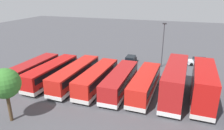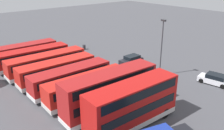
{
  "view_description": "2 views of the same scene",
  "coord_description": "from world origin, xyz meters",
  "px_view_note": "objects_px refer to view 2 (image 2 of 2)",
  "views": [
    {
      "loc": [
        -9.32,
        35.8,
        13.46
      ],
      "look_at": [
        1.66,
        3.05,
        1.28
      ],
      "focal_mm": 33.44,
      "sensor_mm": 36.0,
      "label": 1
    },
    {
      "loc": [
        -26.6,
        24.04,
        14.19
      ],
      "look_at": [
        -1.16,
        2.42,
        1.28
      ],
      "focal_mm": 38.34,
      "sensor_mm": 36.0,
      "label": 2
    }
  ],
  "objects_px": {
    "bus_single_deck_seventh": "(33,57)",
    "lamp_post_tall": "(162,44)",
    "bus_single_deck_fourth": "(71,78)",
    "car_small_green": "(215,79)",
    "car_hatchback_silver": "(131,60)",
    "bus_single_deck_third": "(88,86)",
    "bus_double_decker_near_end": "(133,104)",
    "bus_single_deck_far_end": "(26,51)",
    "bus_double_decker_second": "(110,91)",
    "waste_bin_yellow": "(84,47)",
    "bus_single_deck_fifth": "(57,70)",
    "bus_single_deck_sixth": "(47,63)"
  },
  "relations": [
    {
      "from": "bus_single_deck_seventh",
      "to": "lamp_post_tall",
      "type": "height_order",
      "value": "lamp_post_tall"
    },
    {
      "from": "bus_single_deck_fourth",
      "to": "lamp_post_tall",
      "type": "height_order",
      "value": "lamp_post_tall"
    },
    {
      "from": "bus_single_deck_seventh",
      "to": "car_small_green",
      "type": "distance_m",
      "value": 27.41
    },
    {
      "from": "car_hatchback_silver",
      "to": "bus_single_deck_fourth",
      "type": "bearing_deg",
      "value": 97.06
    },
    {
      "from": "bus_single_deck_third",
      "to": "bus_single_deck_fourth",
      "type": "relative_size",
      "value": 0.99
    },
    {
      "from": "bus_double_decker_near_end",
      "to": "car_small_green",
      "type": "bearing_deg",
      "value": -91.81
    },
    {
      "from": "bus_single_deck_third",
      "to": "car_hatchback_silver",
      "type": "relative_size",
      "value": 2.66
    },
    {
      "from": "bus_single_deck_fourth",
      "to": "car_small_green",
      "type": "height_order",
      "value": "bus_single_deck_fourth"
    },
    {
      "from": "lamp_post_tall",
      "to": "car_hatchback_silver",
      "type": "bearing_deg",
      "value": -1.17
    },
    {
      "from": "bus_double_decker_near_end",
      "to": "bus_single_deck_far_end",
      "type": "bearing_deg",
      "value": 0.97
    },
    {
      "from": "car_hatchback_silver",
      "to": "bus_single_deck_seventh",
      "type": "bearing_deg",
      "value": 53.42
    },
    {
      "from": "bus_double_decker_second",
      "to": "bus_single_deck_seventh",
      "type": "distance_m",
      "value": 18.37
    },
    {
      "from": "bus_single_deck_third",
      "to": "bus_double_decker_second",
      "type": "bearing_deg",
      "value": -175.86
    },
    {
      "from": "bus_single_deck_far_end",
      "to": "waste_bin_yellow",
      "type": "relative_size",
      "value": 10.8
    },
    {
      "from": "bus_single_deck_fifth",
      "to": "car_small_green",
      "type": "height_order",
      "value": "bus_single_deck_fifth"
    },
    {
      "from": "bus_single_deck_sixth",
      "to": "lamp_post_tall",
      "type": "bearing_deg",
      "value": -133.5
    },
    {
      "from": "bus_single_deck_sixth",
      "to": "bus_single_deck_third",
      "type": "bearing_deg",
      "value": -179.64
    },
    {
      "from": "bus_single_deck_third",
      "to": "lamp_post_tall",
      "type": "bearing_deg",
      "value": -94.86
    },
    {
      "from": "bus_double_decker_second",
      "to": "bus_single_deck_third",
      "type": "relative_size",
      "value": 1.05
    },
    {
      "from": "bus_single_deck_far_end",
      "to": "bus_single_deck_fifth",
      "type": "bearing_deg",
      "value": 179.63
    },
    {
      "from": "bus_double_decker_near_end",
      "to": "car_hatchback_silver",
      "type": "xyz_separation_m",
      "value": [
        12.31,
        -12.1,
        -1.75
      ]
    },
    {
      "from": "bus_double_decker_second",
      "to": "bus_single_deck_seventh",
      "type": "xyz_separation_m",
      "value": [
        18.33,
        0.75,
        -0.83
      ]
    },
    {
      "from": "car_hatchback_silver",
      "to": "lamp_post_tall",
      "type": "relative_size",
      "value": 0.49
    },
    {
      "from": "bus_single_deck_fourth",
      "to": "bus_single_deck_seventh",
      "type": "distance_m",
      "value": 11.02
    },
    {
      "from": "bus_single_deck_fifth",
      "to": "waste_bin_yellow",
      "type": "distance_m",
      "value": 14.97
    },
    {
      "from": "bus_single_deck_seventh",
      "to": "waste_bin_yellow",
      "type": "distance_m",
      "value": 11.62
    },
    {
      "from": "lamp_post_tall",
      "to": "bus_single_deck_fifth",
      "type": "bearing_deg",
      "value": 57.49
    },
    {
      "from": "bus_single_deck_fifth",
      "to": "lamp_post_tall",
      "type": "relative_size",
      "value": 1.34
    },
    {
      "from": "bus_single_deck_fourth",
      "to": "waste_bin_yellow",
      "type": "distance_m",
      "value": 17.38
    },
    {
      "from": "bus_single_deck_third",
      "to": "bus_single_deck_seventh",
      "type": "bearing_deg",
      "value": 1.88
    },
    {
      "from": "bus_single_deck_fourth",
      "to": "car_small_green",
      "type": "bearing_deg",
      "value": -125.63
    },
    {
      "from": "bus_double_decker_near_end",
      "to": "car_small_green",
      "type": "xyz_separation_m",
      "value": [
        -0.48,
        -15.3,
        -1.75
      ]
    },
    {
      "from": "bus_single_deck_seventh",
      "to": "lamp_post_tall",
      "type": "bearing_deg",
      "value": -140.83
    },
    {
      "from": "bus_single_deck_far_end",
      "to": "bus_single_deck_fourth",
      "type": "bearing_deg",
      "value": -179.85
    },
    {
      "from": "bus_double_decker_near_end",
      "to": "bus_single_deck_far_end",
      "type": "distance_m",
      "value": 25.2
    },
    {
      "from": "waste_bin_yellow",
      "to": "bus_double_decker_near_end",
      "type": "bearing_deg",
      "value": 156.16
    },
    {
      "from": "bus_double_decker_near_end",
      "to": "bus_single_deck_seventh",
      "type": "xyz_separation_m",
      "value": [
        21.79,
        0.66,
        -0.82
      ]
    },
    {
      "from": "bus_double_decker_second",
      "to": "bus_double_decker_near_end",
      "type": "bearing_deg",
      "value": 178.44
    },
    {
      "from": "bus_single_deck_sixth",
      "to": "lamp_post_tall",
      "type": "height_order",
      "value": "lamp_post_tall"
    },
    {
      "from": "bus_single_deck_fourth",
      "to": "car_hatchback_silver",
      "type": "height_order",
      "value": "bus_single_deck_fourth"
    },
    {
      "from": "bus_single_deck_far_end",
      "to": "lamp_post_tall",
      "type": "distance_m",
      "value": 22.84
    },
    {
      "from": "car_small_green",
      "to": "waste_bin_yellow",
      "type": "xyz_separation_m",
      "value": [
        24.62,
        4.64,
        -0.22
      ]
    },
    {
      "from": "bus_double_decker_second",
      "to": "waste_bin_yellow",
      "type": "distance_m",
      "value": 23.31
    },
    {
      "from": "bus_double_decker_near_end",
      "to": "bus_single_deck_third",
      "type": "relative_size",
      "value": 0.95
    },
    {
      "from": "bus_single_deck_fifth",
      "to": "car_hatchback_silver",
      "type": "distance_m",
      "value": 12.78
    },
    {
      "from": "car_small_green",
      "to": "lamp_post_tall",
      "type": "height_order",
      "value": "lamp_post_tall"
    },
    {
      "from": "bus_single_deck_far_end",
      "to": "lamp_post_tall",
      "type": "height_order",
      "value": "lamp_post_tall"
    },
    {
      "from": "bus_single_deck_third",
      "to": "waste_bin_yellow",
      "type": "distance_m",
      "value": 20.05
    },
    {
      "from": "bus_double_decker_second",
      "to": "bus_single_deck_fourth",
      "type": "distance_m",
      "value": 7.38
    },
    {
      "from": "bus_single_deck_fifth",
      "to": "bus_single_deck_seventh",
      "type": "distance_m",
      "value": 7.56
    }
  ]
}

